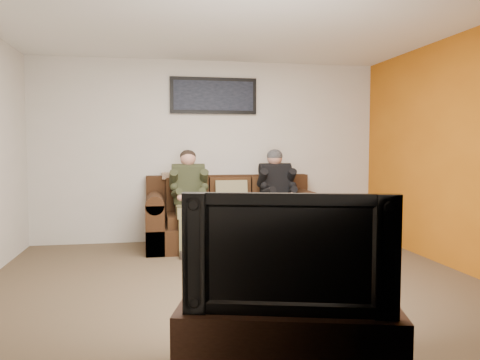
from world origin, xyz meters
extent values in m
plane|color=brown|center=(0.00, 0.00, 0.00)|extent=(5.00, 5.00, 0.00)
plane|color=silver|center=(0.00, 0.00, 2.60)|extent=(5.00, 5.00, 0.00)
plane|color=beige|center=(0.00, 2.25, 1.30)|extent=(5.00, 0.00, 5.00)
plane|color=beige|center=(0.00, -2.25, 1.30)|extent=(5.00, 0.00, 5.00)
plane|color=beige|center=(2.50, 0.00, 1.30)|extent=(0.00, 4.50, 4.50)
plane|color=#C06613|center=(2.49, 0.00, 1.30)|extent=(0.00, 4.50, 4.50)
cube|color=#331D0F|center=(0.26, 1.75, 0.16)|extent=(2.34, 1.01, 0.32)
cube|color=#331D0F|center=(0.26, 2.15, 0.64)|extent=(2.34, 0.21, 0.64)
cube|color=#331D0F|center=(-0.79, 1.75, 0.32)|extent=(0.23, 1.01, 0.64)
cube|color=#331D0F|center=(1.31, 1.75, 0.32)|extent=(0.23, 1.01, 0.64)
cylinder|color=#331D0F|center=(-0.79, 1.75, 0.64)|extent=(0.23, 1.01, 0.23)
cylinder|color=#331D0F|center=(1.31, 1.75, 0.64)|extent=(0.23, 1.01, 0.23)
cube|color=#402613|center=(-0.34, 1.70, 0.39)|extent=(0.58, 0.64, 0.15)
cube|color=#402613|center=(-0.34, 2.00, 0.70)|extent=(0.58, 0.15, 0.47)
cube|color=#402613|center=(0.26, 1.70, 0.39)|extent=(0.58, 0.64, 0.15)
cube|color=#402613|center=(0.26, 2.00, 0.70)|extent=(0.58, 0.15, 0.47)
cube|color=#402613|center=(0.87, 1.70, 0.39)|extent=(0.58, 0.64, 0.15)
cube|color=#402613|center=(0.87, 2.00, 0.70)|extent=(0.58, 0.15, 0.47)
cube|color=#857C57|center=(0.26, 1.88, 0.68)|extent=(0.45, 0.21, 0.44)
cube|color=#C0AA8D|center=(-0.45, 2.13, 0.96)|extent=(0.48, 0.23, 0.09)
cube|color=olive|center=(-0.34, 1.66, 0.54)|extent=(0.36, 0.30, 0.14)
cube|color=#2B2F1C|center=(-0.34, 1.76, 0.84)|extent=(0.40, 0.30, 0.53)
cylinder|color=#2B2F1C|center=(-0.34, 1.78, 1.05)|extent=(0.44, 0.18, 0.18)
sphere|color=tan|center=(-0.34, 1.80, 1.21)|extent=(0.21, 0.21, 0.21)
cube|color=olive|center=(-0.44, 1.46, 0.53)|extent=(0.15, 0.42, 0.13)
cube|color=olive|center=(-0.24, 1.46, 0.53)|extent=(0.15, 0.42, 0.13)
cube|color=olive|center=(-0.44, 1.26, 0.23)|extent=(0.12, 0.13, 0.47)
cube|color=olive|center=(-0.24, 1.26, 0.23)|extent=(0.12, 0.13, 0.47)
cube|color=black|center=(-0.44, 1.18, 0.04)|extent=(0.11, 0.26, 0.08)
cube|color=black|center=(-0.24, 1.18, 0.04)|extent=(0.11, 0.26, 0.08)
cylinder|color=#2B2F1C|center=(-0.54, 1.69, 0.94)|extent=(0.11, 0.30, 0.28)
cylinder|color=#2B2F1C|center=(-0.14, 1.69, 0.94)|extent=(0.11, 0.30, 0.28)
cylinder|color=#2B2F1C|center=(-0.51, 1.47, 0.78)|extent=(0.14, 0.32, 0.15)
cylinder|color=#2B2F1C|center=(-0.17, 1.47, 0.78)|extent=(0.14, 0.32, 0.15)
sphere|color=tan|center=(-0.47, 1.35, 0.73)|extent=(0.09, 0.09, 0.09)
sphere|color=tan|center=(-0.21, 1.35, 0.73)|extent=(0.09, 0.09, 0.09)
cube|color=white|center=(-0.34, 1.33, 0.73)|extent=(0.15, 0.04, 0.03)
ellipsoid|color=black|center=(-0.34, 1.82, 1.24)|extent=(0.22, 0.22, 0.17)
cube|color=black|center=(0.87, 1.66, 0.54)|extent=(0.36, 0.30, 0.14)
cube|color=black|center=(0.87, 1.76, 0.84)|extent=(0.40, 0.30, 0.53)
cylinder|color=black|center=(0.87, 1.78, 1.05)|extent=(0.44, 0.18, 0.18)
sphere|color=#A16D5A|center=(0.87, 1.80, 1.21)|extent=(0.21, 0.21, 0.21)
cube|color=black|center=(0.77, 1.46, 0.53)|extent=(0.15, 0.42, 0.13)
cube|color=black|center=(0.97, 1.46, 0.53)|extent=(0.15, 0.42, 0.13)
cube|color=black|center=(0.77, 1.26, 0.23)|extent=(0.12, 0.13, 0.47)
cube|color=black|center=(0.97, 1.26, 0.23)|extent=(0.12, 0.13, 0.47)
cube|color=black|center=(0.77, 1.18, 0.04)|extent=(0.11, 0.26, 0.08)
cube|color=black|center=(0.97, 1.18, 0.04)|extent=(0.11, 0.26, 0.08)
cylinder|color=black|center=(0.67, 1.69, 0.94)|extent=(0.11, 0.30, 0.28)
cylinder|color=black|center=(1.07, 1.69, 0.94)|extent=(0.11, 0.30, 0.28)
cylinder|color=black|center=(0.70, 1.47, 0.78)|extent=(0.14, 0.32, 0.15)
cylinder|color=black|center=(1.04, 1.47, 0.78)|extent=(0.14, 0.32, 0.15)
sphere|color=#A16D5A|center=(0.74, 1.35, 0.73)|extent=(0.09, 0.09, 0.09)
sphere|color=#A16D5A|center=(1.00, 1.35, 0.73)|extent=(0.09, 0.09, 0.09)
cube|color=white|center=(0.87, 1.33, 0.73)|extent=(0.15, 0.04, 0.03)
ellipsoid|color=black|center=(0.87, 1.80, 1.24)|extent=(0.22, 0.22, 0.19)
ellipsoid|color=#46361B|center=(0.40, 1.61, 0.56)|extent=(0.47, 0.26, 0.19)
sphere|color=#46361B|center=(0.18, 1.58, 0.62)|extent=(0.14, 0.14, 0.14)
cone|color=#46361B|center=(0.16, 1.54, 0.69)|extent=(0.04, 0.04, 0.04)
cone|color=#46361B|center=(0.16, 1.61, 0.69)|extent=(0.04, 0.04, 0.04)
cylinder|color=#46361B|center=(0.64, 1.66, 0.53)|extent=(0.26, 0.13, 0.08)
cube|color=black|center=(0.06, 2.22, 2.10)|extent=(1.25, 0.04, 0.52)
cube|color=black|center=(0.06, 2.19, 2.10)|extent=(1.15, 0.01, 0.42)
cube|color=#321C10|center=(-0.03, -1.95, 0.21)|extent=(1.38, 0.75, 0.41)
imported|color=black|center=(-0.03, -1.95, 0.76)|extent=(1.20, 0.47, 0.69)
camera|label=1|loc=(-0.79, -4.53, 1.36)|focal=35.00mm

